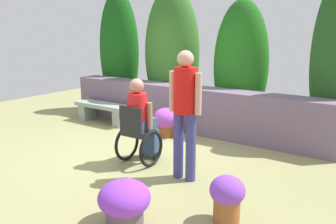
{
  "coord_description": "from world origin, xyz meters",
  "views": [
    {
      "loc": [
        3.6,
        -4.3,
        2.04
      ],
      "look_at": [
        0.76,
        -0.15,
        0.85
      ],
      "focal_mm": 37.46,
      "sensor_mm": 36.0,
      "label": 1
    }
  ],
  "objects_px": {
    "stone_bench": "(103,110)",
    "person_in_wheelchair": "(140,124)",
    "flower_pot_red_accent": "(124,201)",
    "flower_pot_terracotta_by_wall": "(167,120)",
    "flower_pot_purple_near": "(227,196)",
    "person_standing_companion": "(185,107)"
  },
  "relations": [
    {
      "from": "stone_bench",
      "to": "person_standing_companion",
      "type": "relative_size",
      "value": 0.79
    },
    {
      "from": "stone_bench",
      "to": "person_standing_companion",
      "type": "bearing_deg",
      "value": -21.08
    },
    {
      "from": "flower_pot_terracotta_by_wall",
      "to": "flower_pot_red_accent",
      "type": "bearing_deg",
      "value": -63.59
    },
    {
      "from": "flower_pot_terracotta_by_wall",
      "to": "person_standing_companion",
      "type": "bearing_deg",
      "value": -48.44
    },
    {
      "from": "stone_bench",
      "to": "flower_pot_terracotta_by_wall",
      "type": "height_order",
      "value": "flower_pot_terracotta_by_wall"
    },
    {
      "from": "flower_pot_purple_near",
      "to": "flower_pot_red_accent",
      "type": "relative_size",
      "value": 0.93
    },
    {
      "from": "flower_pot_red_accent",
      "to": "stone_bench",
      "type": "bearing_deg",
      "value": 137.5
    },
    {
      "from": "person_in_wheelchair",
      "to": "flower_pot_terracotta_by_wall",
      "type": "height_order",
      "value": "person_in_wheelchair"
    },
    {
      "from": "stone_bench",
      "to": "person_in_wheelchair",
      "type": "height_order",
      "value": "person_in_wheelchair"
    },
    {
      "from": "person_in_wheelchair",
      "to": "flower_pot_terracotta_by_wall",
      "type": "bearing_deg",
      "value": 112.95
    },
    {
      "from": "flower_pot_red_accent",
      "to": "flower_pot_terracotta_by_wall",
      "type": "bearing_deg",
      "value": 116.41
    },
    {
      "from": "person_in_wheelchair",
      "to": "flower_pot_red_accent",
      "type": "relative_size",
      "value": 2.34
    },
    {
      "from": "stone_bench",
      "to": "flower_pot_red_accent",
      "type": "bearing_deg",
      "value": -36.79
    },
    {
      "from": "flower_pot_red_accent",
      "to": "flower_pot_purple_near",
      "type": "bearing_deg",
      "value": 35.59
    },
    {
      "from": "stone_bench",
      "to": "flower_pot_terracotta_by_wall",
      "type": "distance_m",
      "value": 1.75
    },
    {
      "from": "flower_pot_purple_near",
      "to": "flower_pot_terracotta_by_wall",
      "type": "relative_size",
      "value": 0.94
    },
    {
      "from": "person_standing_companion",
      "to": "stone_bench",
      "type": "bearing_deg",
      "value": 145.34
    },
    {
      "from": "stone_bench",
      "to": "flower_pot_red_accent",
      "type": "height_order",
      "value": "flower_pot_red_accent"
    },
    {
      "from": "stone_bench",
      "to": "person_in_wheelchair",
      "type": "relative_size",
      "value": 1.06
    },
    {
      "from": "person_in_wheelchair",
      "to": "flower_pot_purple_near",
      "type": "height_order",
      "value": "person_in_wheelchair"
    },
    {
      "from": "flower_pot_terracotta_by_wall",
      "to": "flower_pot_purple_near",
      "type": "bearing_deg",
      "value": -43.74
    },
    {
      "from": "flower_pot_purple_near",
      "to": "person_standing_companion",
      "type": "bearing_deg",
      "value": 144.18
    }
  ]
}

